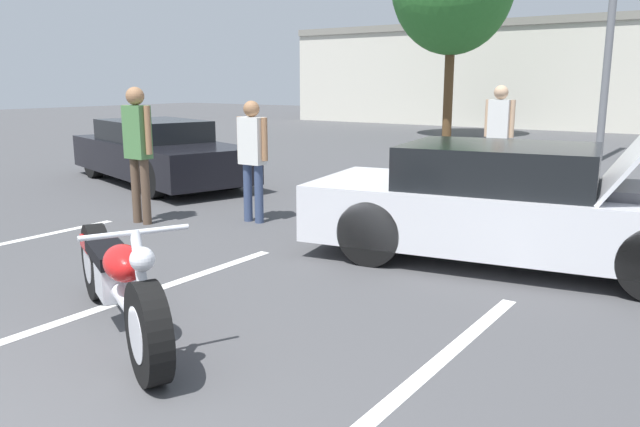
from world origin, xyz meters
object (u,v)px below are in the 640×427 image
spectator_near_motorcycle (252,151)px  spectator_by_show_car (499,129)px  show_car_hood_open (515,206)px  motorcycle (118,283)px  parked_car_left_row (157,153)px  spectator_midground (138,142)px

spectator_near_motorcycle → spectator_by_show_car: size_ratio=0.90×
spectator_near_motorcycle → spectator_by_show_car: bearing=65.5°
show_car_hood_open → motorcycle: bearing=-126.9°
parked_car_left_row → spectator_midground: size_ratio=2.70×
motorcycle → parked_car_left_row: 7.48m
parked_car_left_row → spectator_midground: spectator_midground is taller
spectator_near_motorcycle → spectator_midground: bearing=-142.0°
motorcycle → spectator_by_show_car: spectator_by_show_car is taller
spectator_midground → motorcycle: bearing=-41.8°
motorcycle → spectator_near_motorcycle: 3.99m
motorcycle → spectator_near_motorcycle: size_ratio=1.41×
motorcycle → show_car_hood_open: (1.85, 3.67, 0.21)m
parked_car_left_row → spectator_midground: 3.60m
parked_car_left_row → spectator_near_motorcycle: 4.08m
show_car_hood_open → spectator_by_show_car: size_ratio=2.46×
show_car_hood_open → spectator_by_show_car: (-1.64, 4.12, 0.50)m
parked_car_left_row → spectator_near_motorcycle: bearing=-5.8°
show_car_hood_open → spectator_near_motorcycle: show_car_hood_open is taller
spectator_midground → spectator_near_motorcycle: bearing=38.0°
spectator_midground → parked_car_left_row: bearing=135.6°
spectator_by_show_car → parked_car_left_row: bearing=-154.7°
motorcycle → spectator_near_motorcycle: spectator_near_motorcycle is taller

